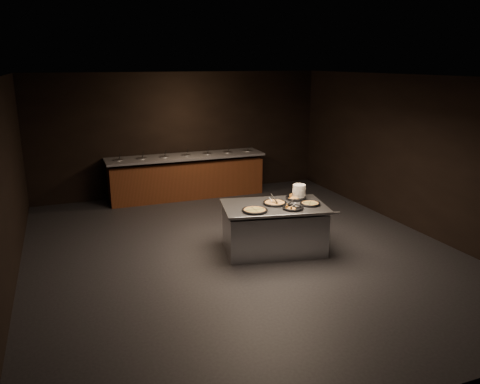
% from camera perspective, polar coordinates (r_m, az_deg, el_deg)
% --- Properties ---
extents(room, '(7.02, 8.02, 2.92)m').
position_cam_1_polar(room, '(7.63, 0.09, 2.94)').
color(room, black).
rests_on(room, ground).
extents(salad_bar, '(3.70, 0.83, 1.18)m').
position_cam_1_polar(salad_bar, '(11.17, -6.50, 1.60)').
color(salad_bar, '#5B2715').
rests_on(salad_bar, ground).
extents(serving_counter, '(1.88, 1.41, 0.81)m').
position_cam_1_polar(serving_counter, '(7.96, 4.13, -4.50)').
color(serving_counter, silver).
rests_on(serving_counter, ground).
extents(plate_stack, '(0.23, 0.23, 0.23)m').
position_cam_1_polar(plate_stack, '(8.29, 7.21, 0.10)').
color(plate_stack, white).
rests_on(plate_stack, serving_counter).
extents(pan_veggie_whole, '(0.42, 0.42, 0.04)m').
position_cam_1_polar(pan_veggie_whole, '(7.48, 1.80, -2.23)').
color(pan_veggie_whole, black).
rests_on(pan_veggie_whole, serving_counter).
extents(pan_cheese_whole, '(0.40, 0.40, 0.04)m').
position_cam_1_polar(pan_cheese_whole, '(7.89, 4.26, -1.33)').
color(pan_cheese_whole, black).
rests_on(pan_cheese_whole, serving_counter).
extents(pan_cheese_slices_a, '(0.37, 0.37, 0.04)m').
position_cam_1_polar(pan_cheese_slices_a, '(8.22, 6.83, -0.71)').
color(pan_cheese_slices_a, black).
rests_on(pan_cheese_slices_a, serving_counter).
extents(pan_cheese_slices_b, '(0.35, 0.35, 0.04)m').
position_cam_1_polar(pan_cheese_slices_b, '(7.66, 6.47, -1.92)').
color(pan_cheese_slices_b, black).
rests_on(pan_cheese_slices_b, serving_counter).
extents(pan_veggie_slices, '(0.34, 0.34, 0.04)m').
position_cam_1_polar(pan_veggie_slices, '(7.91, 8.55, -1.41)').
color(pan_veggie_slices, black).
rests_on(pan_veggie_slices, serving_counter).
extents(server_left, '(0.12, 0.33, 0.16)m').
position_cam_1_polar(server_left, '(7.89, 3.97, -0.89)').
color(server_left, silver).
rests_on(server_left, serving_counter).
extents(server_right, '(0.29, 0.09, 0.14)m').
position_cam_1_polar(server_right, '(7.69, 6.35, -1.45)').
color(server_right, silver).
rests_on(server_right, serving_counter).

